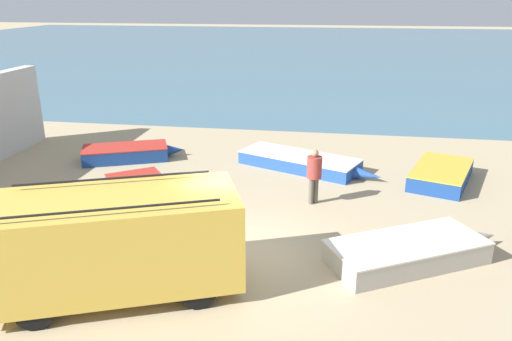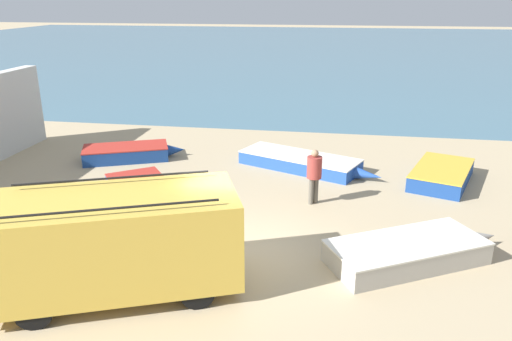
{
  "view_description": "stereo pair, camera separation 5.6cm",
  "coord_description": "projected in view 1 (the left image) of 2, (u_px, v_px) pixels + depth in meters",
  "views": [
    {
      "loc": [
        2.06,
        -10.93,
        6.16
      ],
      "look_at": [
        -0.29,
        3.46,
        1.0
      ],
      "focal_mm": 35.0,
      "sensor_mm": 36.0,
      "label": 1
    },
    {
      "loc": [
        2.12,
        -10.92,
        6.16
      ],
      "look_at": [
        -0.29,
        3.46,
        1.0
      ],
      "focal_mm": 35.0,
      "sensor_mm": 36.0,
      "label": 2
    }
  ],
  "objects": [
    {
      "name": "sea_water",
      "position": [
        322.0,
        48.0,
        60.92
      ],
      "size": [
        120.0,
        80.0,
        0.01
      ],
      "primitive_type": "cube",
      "color": "#477084",
      "rests_on": "ground_plane"
    },
    {
      "name": "parked_van",
      "position": [
        116.0,
        241.0,
        10.56
      ],
      "size": [
        5.62,
        3.94,
        2.36
      ],
      "rotation": [
        0.0,
        0.0,
        3.52
      ],
      "color": "gold",
      "rests_on": "ground_plane"
    },
    {
      "name": "fisherman_3",
      "position": [
        314.0,
        172.0,
        15.25
      ],
      "size": [
        0.46,
        0.46,
        1.74
      ],
      "rotation": [
        0.0,
        0.0,
        5.45
      ],
      "color": "#5B564C",
      "rests_on": "ground_plane"
    },
    {
      "name": "fishing_rowboat_4",
      "position": [
        143.0,
        193.0,
        15.68
      ],
      "size": [
        3.17,
        3.62,
        0.52
      ],
      "rotation": [
        0.0,
        0.0,
        5.35
      ],
      "color": "#234CA3",
      "rests_on": "ground_plane"
    },
    {
      "name": "fishing_rowboat_0",
      "position": [
        411.0,
        251.0,
        12.1
      ],
      "size": [
        4.55,
        3.28,
        0.56
      ],
      "rotation": [
        0.0,
        0.0,
        0.51
      ],
      "color": "#ADA89E",
      "rests_on": "ground_plane"
    },
    {
      "name": "fishing_rowboat_2",
      "position": [
        302.0,
        162.0,
        18.63
      ],
      "size": [
        5.4,
        3.23,
        0.49
      ],
      "rotation": [
        0.0,
        0.0,
        5.88
      ],
      "color": "#234CA3",
      "rests_on": "ground_plane"
    },
    {
      "name": "fishing_rowboat_3",
      "position": [
        442.0,
        173.0,
        17.35
      ],
      "size": [
        2.69,
        4.0,
        0.55
      ],
      "rotation": [
        0.0,
        0.0,
        1.22
      ],
      "color": "navy",
      "rests_on": "ground_plane"
    },
    {
      "name": "fishing_rowboat_1",
      "position": [
        128.0,
        153.0,
        19.62
      ],
      "size": [
        3.98,
        2.59,
        0.54
      ],
      "rotation": [
        0.0,
        0.0,
        0.4
      ],
      "color": "navy",
      "rests_on": "ground_plane"
    },
    {
      "name": "ground_plane",
      "position": [
        245.0,
        254.0,
        12.54
      ],
      "size": [
        200.0,
        200.0,
        0.0
      ],
      "primitive_type": "plane",
      "color": "tan"
    }
  ]
}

